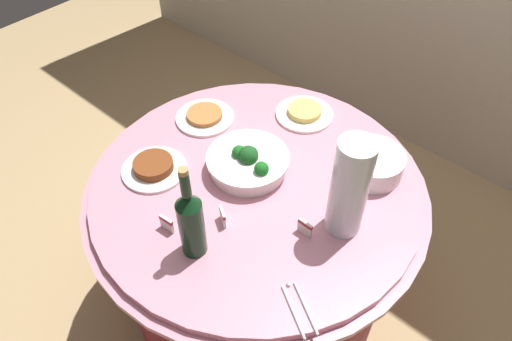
{
  "coord_description": "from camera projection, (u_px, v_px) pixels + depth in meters",
  "views": [
    {
      "loc": [
        0.72,
        -0.82,
        1.92
      ],
      "look_at": [
        0.0,
        0.0,
        0.79
      ],
      "focal_mm": 33.77,
      "sensor_mm": 36.0,
      "label": 1
    }
  ],
  "objects": [
    {
      "name": "food_plate_noodles",
      "position": [
        304.0,
        113.0,
        1.83
      ],
      "size": [
        0.22,
        0.22,
        0.03
      ],
      "color": "white",
      "rests_on": "buffet_table"
    },
    {
      "name": "decorative_fruit_vase",
      "position": [
        348.0,
        193.0,
        1.37
      ],
      "size": [
        0.11,
        0.11,
        0.34
      ],
      "color": "silver",
      "rests_on": "buffet_table"
    },
    {
      "name": "label_placard_mid",
      "position": [
        305.0,
        227.0,
        1.43
      ],
      "size": [
        0.05,
        0.01,
        0.05
      ],
      "color": "white",
      "rests_on": "buffet_table"
    },
    {
      "name": "label_placard_front",
      "position": [
        223.0,
        216.0,
        1.46
      ],
      "size": [
        0.05,
        0.03,
        0.05
      ],
      "color": "white",
      "rests_on": "buffet_table"
    },
    {
      "name": "broccoli_bowl",
      "position": [
        248.0,
        162.0,
        1.61
      ],
      "size": [
        0.28,
        0.28,
        0.11
      ],
      "color": "white",
      "rests_on": "buffet_table"
    },
    {
      "name": "serving_tongs",
      "position": [
        298.0,
        307.0,
        1.28
      ],
      "size": [
        0.16,
        0.12,
        0.01
      ],
      "color": "silver",
      "rests_on": "buffet_table"
    },
    {
      "name": "plate_stack",
      "position": [
        372.0,
        163.0,
        1.61
      ],
      "size": [
        0.21,
        0.21,
        0.08
      ],
      "color": "white",
      "rests_on": "buffet_table"
    },
    {
      "name": "ground_plane",
      "position": [
        256.0,
        294.0,
        2.14
      ],
      "size": [
        6.0,
        6.0,
        0.0
      ],
      "primitive_type": "plane",
      "color": "tan"
    },
    {
      "name": "buffet_table",
      "position": [
        256.0,
        244.0,
        1.87
      ],
      "size": [
        1.16,
        1.16,
        0.74
      ],
      "color": "maroon",
      "rests_on": "ground_plane"
    },
    {
      "name": "food_plate_peanuts",
      "position": [
        205.0,
        117.0,
        1.82
      ],
      "size": [
        0.22,
        0.22,
        0.03
      ],
      "color": "white",
      "rests_on": "buffet_table"
    },
    {
      "name": "label_placard_rear",
      "position": [
        167.0,
        223.0,
        1.44
      ],
      "size": [
        0.05,
        0.01,
        0.05
      ],
      "color": "white",
      "rests_on": "buffet_table"
    },
    {
      "name": "food_plate_stir_fry",
      "position": [
        154.0,
        167.0,
        1.63
      ],
      "size": [
        0.22,
        0.22,
        0.04
      ],
      "color": "white",
      "rests_on": "buffet_table"
    },
    {
      "name": "wine_bottle",
      "position": [
        191.0,
        221.0,
        1.32
      ],
      "size": [
        0.07,
        0.07,
        0.34
      ],
      "color": "black",
      "rests_on": "buffet_table"
    }
  ]
}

